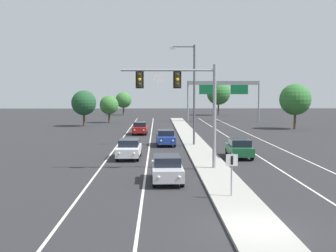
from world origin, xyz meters
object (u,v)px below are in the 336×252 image
Objects in this scene: tree_far_left_b at (84,103)px; car_oncoming_silver at (167,168)px; tree_far_left_a at (109,105)px; tree_far_right_c at (295,100)px; car_oncoming_white at (129,149)px; car_receding_green at (239,148)px; highway_sign_gantry at (224,88)px; tree_far_left_c at (123,100)px; street_lamp_median at (192,89)px; median_sign_post at (232,168)px; tree_far_right_b at (218,93)px; car_oncoming_red at (140,128)px; overhead_signal_mast at (185,94)px; car_oncoming_blue at (166,137)px.

car_oncoming_silver is at bearing -74.49° from tree_far_left_b.
tree_far_right_c reaches higher than tree_far_left_a.
car_oncoming_silver is at bearing -73.09° from car_oncoming_white.
car_oncoming_silver is 11.56m from car_receding_green.
highway_sign_gantry is 31.59m from tree_far_left_c.
car_receding_green is 0.68× the size of tree_far_right_c.
street_lamp_median reaches higher than tree_far_left_a.
tree_far_right_b is (10.56, 81.12, 3.60)m from median_sign_post.
car_oncoming_red is 24.01m from tree_far_right_c.
highway_sign_gantry is 20.94m from tree_far_left_a.
car_oncoming_silver and car_oncoming_red have the same top height.
tree_far_right_b is 41.78m from tree_far_left_b.
street_lamp_median is 2.22× the size of car_oncoming_white.
car_oncoming_silver is at bearing -117.41° from tree_far_right_c.
street_lamp_median is 36.45m from tree_far_left_a.
median_sign_post reaches higher than car_oncoming_white.
car_oncoming_white and car_oncoming_red have the same top height.
highway_sign_gantry is 2.75× the size of tree_far_left_a.
median_sign_post is 0.49× the size of car_oncoming_white.
overhead_signal_mast is at bearing 71.97° from car_oncoming_silver.
overhead_signal_mast is 27.07m from car_oncoming_red.
median_sign_post is 83.62m from tree_far_left_c.
highway_sign_gantry is 18.15m from tree_far_right_c.
car_oncoming_blue is 28.61m from tree_far_left_b.
car_oncoming_silver is 78.87m from tree_far_left_c.
highway_sign_gantry is at bearing 81.90° from median_sign_post.
tree_far_left_c is at bearing 96.81° from car_oncoming_red.
overhead_signal_mast is 9.42m from median_sign_post.
car_oncoming_red is at bearing -73.86° from tree_far_left_a.
median_sign_post is 0.28× the size of tree_far_right_b.
car_oncoming_silver is 9.98m from car_oncoming_white.
overhead_signal_mast is 0.91× the size of tree_far_right_b.
street_lamp_median is at bearing -12.49° from car_oncoming_blue.
highway_sign_gantry reaches higher than car_oncoming_blue.
car_oncoming_blue is 0.93× the size of tree_far_left_a.
overhead_signal_mast is at bearing 102.56° from median_sign_post.
tree_far_right_b is (12.44, 72.68, -0.12)m from overhead_signal_mast.
tree_far_left_a reaches higher than car_oncoming_silver.
tree_far_right_b is 39.19m from tree_far_right_c.
car_oncoming_red is at bearing -55.34° from tree_far_left_b.
tree_far_left_b is (-25.97, -32.70, -1.46)m from tree_far_right_b.
median_sign_post is at bearing -111.27° from tree_far_right_c.
highway_sign_gantry is (14.33, 23.68, 5.34)m from car_oncoming_red.
overhead_signal_mast is 74.99m from tree_far_left_c.
car_oncoming_blue is (-2.62, 0.58, -4.97)m from street_lamp_median.
car_receding_green is (3.31, -8.13, -4.97)m from street_lamp_median.
highway_sign_gantry is at bearing 83.18° from car_receding_green.
car_oncoming_white is at bearing 113.60° from median_sign_post.
car_oncoming_blue is at bearing -134.80° from tree_far_right_c.
car_oncoming_blue is (0.29, 18.44, 0.00)m from car_oncoming_silver.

